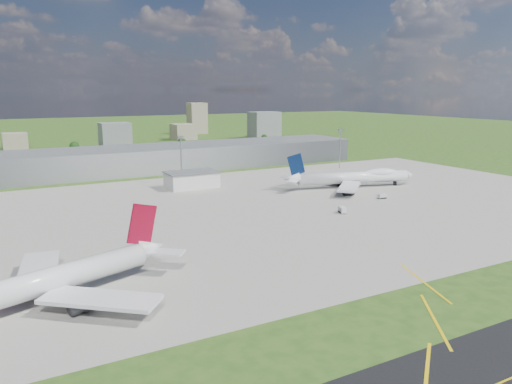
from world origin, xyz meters
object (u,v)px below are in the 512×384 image
airliner_blue_quad (353,178)px  van_white_far (382,196)px  van_white_near (342,210)px  airliner_red_twin (43,284)px  tug_yellow (146,248)px

airliner_blue_quad → van_white_far: size_ratio=16.37×
airliner_blue_quad → van_white_near: size_ratio=13.06×
airliner_red_twin → van_white_near: size_ratio=13.02×
airliner_blue_quad → van_white_near: bearing=-118.5°
airliner_red_twin → van_white_near: (120.15, 37.95, -4.15)m
van_white_far → airliner_blue_quad: bearing=83.6°
airliner_blue_quad → van_white_far: (-5.85, -28.53, -4.19)m
tug_yellow → van_white_near: 86.93m
van_white_far → van_white_near: bearing=-153.8°
van_white_near → van_white_far: size_ratio=1.25×
airliner_blue_quad → tug_yellow: 136.60m
airliner_red_twin → airliner_blue_quad: bearing=-173.7°
van_white_near → van_white_far: 36.94m
airliner_blue_quad → tug_yellow: (-126.80, -50.61, -4.46)m
airliner_blue_quad → tug_yellow: airliner_blue_quad is taller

